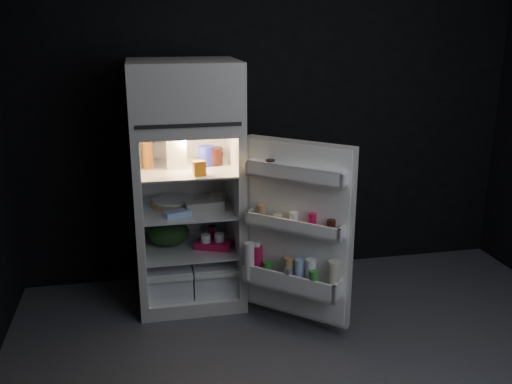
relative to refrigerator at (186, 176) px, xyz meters
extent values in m
cube|color=black|center=(0.72, 0.38, 0.39)|extent=(4.00, 0.00, 2.70)
cube|color=beige|center=(0.00, -0.02, -0.91)|extent=(0.76, 0.70, 0.10)
cube|color=beige|center=(-0.35, -0.02, -0.26)|extent=(0.05, 0.70, 1.20)
cube|color=beige|center=(0.36, -0.02, -0.26)|extent=(0.05, 0.70, 1.20)
cube|color=white|center=(0.00, 0.30, -0.26)|extent=(0.66, 0.05, 1.20)
cube|color=beige|center=(0.00, -0.02, 0.37)|extent=(0.76, 0.70, 0.06)
cube|color=beige|center=(0.00, -0.02, 0.61)|extent=(0.76, 0.70, 0.42)
cube|color=black|center=(0.00, -0.38, 0.43)|extent=(0.68, 0.01, 0.02)
cube|color=white|center=(-0.33, -0.05, -0.26)|extent=(0.01, 0.65, 1.20)
cube|color=white|center=(0.33, -0.05, -0.26)|extent=(0.01, 0.65, 1.20)
cube|color=white|center=(0.00, -0.05, 0.34)|extent=(0.66, 0.65, 0.01)
cube|color=white|center=(0.00, -0.05, -0.85)|extent=(0.66, 0.65, 0.01)
cube|color=white|center=(0.00, -0.05, 0.06)|extent=(0.65, 0.63, 0.01)
cube|color=white|center=(0.00, -0.05, -0.24)|extent=(0.65, 0.63, 0.01)
cube|color=white|center=(0.00, -0.05, -0.54)|extent=(0.65, 0.63, 0.01)
cube|color=white|center=(-0.16, -0.03, -0.74)|extent=(0.32, 0.59, 0.22)
cube|color=white|center=(0.17, -0.03, -0.74)|extent=(0.32, 0.59, 0.22)
cube|color=white|center=(-0.16, -0.35, -0.65)|extent=(0.32, 0.02, 0.03)
cube|color=white|center=(0.17, -0.35, -0.65)|extent=(0.32, 0.02, 0.03)
cube|color=#FFE5B2|center=(0.00, -0.10, 0.32)|extent=(0.14, 0.14, 0.02)
cube|color=beige|center=(0.68, -0.61, -0.26)|extent=(0.60, 0.55, 1.22)
cube|color=white|center=(0.66, -0.63, -0.26)|extent=(0.54, 0.49, 1.18)
cube|color=white|center=(0.63, -0.66, 0.11)|extent=(0.57, 0.52, 0.02)
cube|color=white|center=(0.61, -0.68, 0.15)|extent=(0.52, 0.47, 0.10)
cube|color=white|center=(0.88, -0.88, 0.15)|extent=(0.08, 0.08, 0.10)
cube|color=white|center=(0.39, -0.44, 0.15)|extent=(0.08, 0.08, 0.10)
cube|color=white|center=(0.63, -0.66, -0.22)|extent=(0.57, 0.53, 0.02)
cube|color=white|center=(0.60, -0.69, -0.19)|extent=(0.52, 0.47, 0.09)
cube|color=white|center=(0.87, -0.88, -0.19)|extent=(0.08, 0.09, 0.09)
cube|color=white|center=(0.38, -0.44, -0.19)|extent=(0.08, 0.09, 0.09)
cube|color=white|center=(0.62, -0.68, -0.63)|extent=(0.60, 0.56, 0.02)
cube|color=white|center=(0.58, -0.72, -0.57)|extent=(0.52, 0.47, 0.13)
cube|color=white|center=(0.86, -0.90, -0.57)|extent=(0.11, 0.12, 0.13)
cube|color=white|center=(0.37, -0.46, -0.57)|extent=(0.11, 0.12, 0.13)
cube|color=white|center=(0.63, -0.66, 0.21)|extent=(0.55, 0.51, 0.02)
cylinder|color=silver|center=(0.66, -0.68, 0.17)|extent=(0.08, 0.08, 0.09)
cylinder|color=black|center=(0.50, -0.54, 0.17)|extent=(0.08, 0.08, 0.10)
cylinder|color=black|center=(0.82, -0.84, -0.16)|extent=(0.08, 0.08, 0.10)
cylinder|color=#BD1040|center=(0.73, -0.75, -0.15)|extent=(0.07, 0.07, 0.12)
cylinder|color=white|center=(0.63, -0.66, -0.16)|extent=(0.08, 0.08, 0.11)
cylinder|color=beige|center=(0.54, -0.58, -0.17)|extent=(0.08, 0.08, 0.07)
cylinder|color=#A38456|center=(0.45, -0.50, -0.15)|extent=(0.08, 0.08, 0.12)
cylinder|color=beige|center=(0.84, -0.88, -0.49)|extent=(0.11, 0.11, 0.25)
cylinder|color=white|center=(0.72, -0.77, -0.50)|extent=(0.10, 0.10, 0.22)
cylinder|color=#9BBAEF|center=(0.66, -0.72, -0.51)|extent=(0.09, 0.09, 0.21)
cylinder|color=#A38456|center=(0.60, -0.66, -0.51)|extent=(0.10, 0.10, 0.20)
cylinder|color=#338C33|center=(0.48, -0.56, -0.55)|extent=(0.09, 0.09, 0.13)
cylinder|color=#BD1040|center=(0.42, -0.50, -0.50)|extent=(0.10, 0.10, 0.23)
cylinder|color=#338C33|center=(0.72, -0.83, -0.53)|extent=(0.08, 0.08, 0.17)
cylinder|color=#B5B4B8|center=(0.59, -0.71, -0.54)|extent=(0.08, 0.08, 0.14)
cylinder|color=white|center=(0.37, -0.51, -0.48)|extent=(0.10, 0.10, 0.26)
cylinder|color=white|center=(0.42, -0.50, -0.37)|extent=(0.05, 0.05, 0.02)
cube|color=white|center=(-0.07, -0.01, 0.19)|extent=(0.15, 0.15, 0.24)
cylinder|color=#1C229C|center=(0.15, 0.01, 0.14)|extent=(0.13, 0.13, 0.14)
cylinder|color=black|center=(0.22, 0.00, 0.14)|extent=(0.11, 0.11, 0.13)
cylinder|color=#B2621C|center=(-0.27, 0.01, 0.18)|extent=(0.08, 0.08, 0.22)
cube|color=orange|center=(0.07, -0.26, 0.12)|extent=(0.09, 0.07, 0.10)
cube|color=#9B988D|center=(0.11, -0.14, -0.19)|extent=(0.28, 0.13, 0.07)
cylinder|color=#A38456|center=(-0.10, 0.03, -0.21)|extent=(0.39, 0.39, 0.04)
cube|color=#9BBAEF|center=(-0.09, -0.22, -0.21)|extent=(0.20, 0.14, 0.04)
cube|color=beige|center=(0.24, 0.08, -0.20)|extent=(0.14, 0.13, 0.05)
ellipsoid|color=#193815|center=(-0.15, 0.00, -0.43)|extent=(0.32, 0.27, 0.20)
cube|color=#BD1040|center=(0.17, -0.12, -0.50)|extent=(0.30, 0.23, 0.05)
cylinder|color=#BD1040|center=(0.19, 0.10, -0.48)|extent=(0.06, 0.06, 0.09)
cylinder|color=#B5B4B8|center=(0.19, 0.11, -0.48)|extent=(0.09, 0.09, 0.09)
camera|label=1|loc=(-0.31, -4.01, 1.09)|focal=40.00mm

